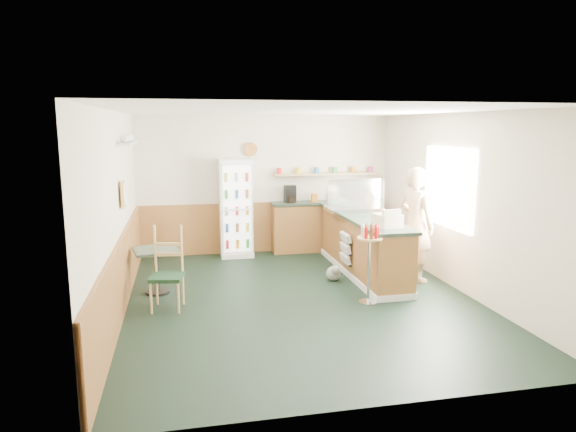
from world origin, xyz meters
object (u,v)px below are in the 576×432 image
object	(u,v)px
drinks_fridge	(236,208)
cafe_table	(156,262)
display_case	(354,195)
cafe_chair	(166,265)
cash_register	(387,220)
condiment_stand	(369,251)
shopkeeper	(416,224)

from	to	relation	value
drinks_fridge	cafe_table	distance (m)	2.53
display_case	cafe_chair	bearing A→B (deg)	-154.92
display_case	cafe_chair	distance (m)	3.63
drinks_fridge	cash_register	world-z (taller)	drinks_fridge
condiment_stand	cafe_table	xyz separation A→B (m)	(-2.98, 1.06, -0.27)
display_case	condiment_stand	size ratio (longest dim) A/B	0.87
drinks_fridge	cash_register	xyz separation A→B (m)	(1.98, -2.69, 0.17)
cash_register	cafe_chair	distance (m)	3.27
shopkeeper	drinks_fridge	bearing A→B (deg)	28.17
shopkeeper	display_case	bearing A→B (deg)	11.67
cash_register	shopkeeper	size ratio (longest dim) A/B	0.19
display_case	cafe_table	distance (m)	3.60
condiment_stand	cafe_table	distance (m)	3.17
cafe_chair	condiment_stand	bearing A→B (deg)	1.48
condiment_stand	cafe_table	size ratio (longest dim) A/B	1.51
shopkeeper	condiment_stand	distance (m)	1.44
shopkeeper	cafe_chair	size ratio (longest dim) A/B	1.62
display_case	shopkeeper	xyz separation A→B (m)	(0.70, -1.04, -0.35)
drinks_fridge	cafe_table	bearing A→B (deg)	-124.76
drinks_fridge	condiment_stand	size ratio (longest dim) A/B	1.68
cafe_table	display_case	bearing A→B (deg)	14.42
display_case	condiment_stand	xyz separation A→B (m)	(-0.42, -1.93, -0.52)
drinks_fridge	shopkeeper	distance (m)	3.48
cafe_table	condiment_stand	bearing A→B (deg)	-19.56
drinks_fridge	condiment_stand	xyz separation A→B (m)	(1.55, -3.10, -0.18)
cash_register	condiment_stand	distance (m)	0.69
cash_register	condiment_stand	bearing A→B (deg)	-148.34
display_case	cash_register	bearing A→B (deg)	-90.00
shopkeeper	cafe_table	xyz separation A→B (m)	(-4.10, 0.17, -0.44)
cafe_table	cash_register	bearing A→B (deg)	-10.63
cafe_table	cafe_chair	world-z (taller)	cafe_chair
display_case	condiment_stand	world-z (taller)	display_case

